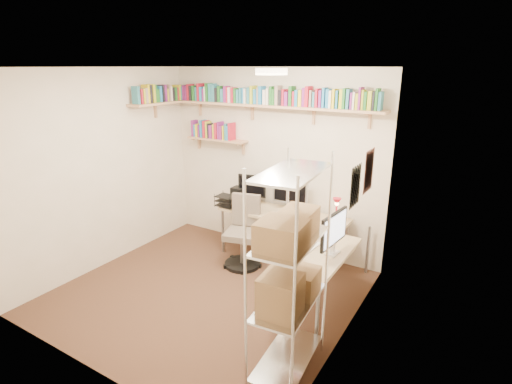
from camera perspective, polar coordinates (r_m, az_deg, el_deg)
ground at (r=4.81m, az=-6.87°, el=-14.01°), size 3.20×3.20×0.00m
room_shell at (r=4.22m, az=-7.57°, el=4.22°), size 3.24×3.04×2.52m
wall_shelves at (r=5.42m, az=-2.65°, el=12.42°), size 3.12×1.09×0.80m
corner_desk at (r=5.01m, az=3.97°, el=-4.13°), size 2.05×1.70×1.16m
office_chair at (r=5.22m, az=-1.81°, el=-6.38°), size 0.50×0.51×0.93m
wire_rack at (r=3.16m, az=4.70°, el=-10.39°), size 0.47×0.84×1.87m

